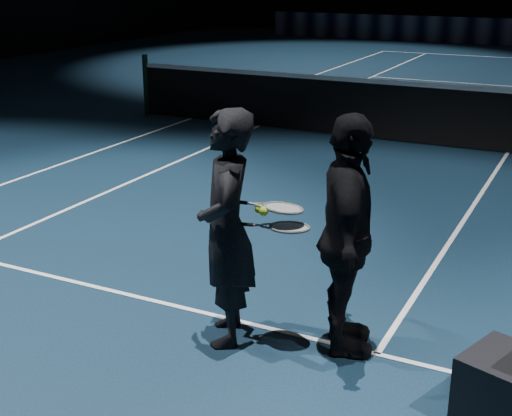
% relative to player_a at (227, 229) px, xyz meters
% --- Properties ---
extents(floor, '(36.00, 36.00, 0.00)m').
position_rel_player_a_xyz_m(floor, '(1.07, 6.65, -0.86)').
color(floor, '#0E1C32').
rests_on(floor, ground).
extents(court_lines, '(10.98, 23.78, 0.01)m').
position_rel_player_a_xyz_m(court_lines, '(1.07, 6.65, -0.86)').
color(court_lines, white).
rests_on(court_lines, floor).
extents(net_post_left, '(0.10, 0.10, 1.10)m').
position_rel_player_a_xyz_m(net_post_left, '(-5.33, 6.65, -0.31)').
color(net_post_left, black).
rests_on(net_post_left, floor).
extents(net_mesh, '(12.80, 0.02, 0.86)m').
position_rel_player_a_xyz_m(net_mesh, '(1.07, 6.65, -0.41)').
color(net_mesh, black).
rests_on(net_mesh, floor).
extents(player_a, '(0.65, 0.75, 1.73)m').
position_rel_player_a_xyz_m(player_a, '(0.00, 0.00, 0.00)').
color(player_a, black).
rests_on(player_a, floor).
extents(player_b, '(0.77, 1.10, 1.73)m').
position_rel_player_a_xyz_m(player_b, '(0.82, 0.23, 0.00)').
color(player_b, black).
rests_on(player_b, floor).
extents(racket_lower, '(0.71, 0.40, 0.03)m').
position_rel_player_a_xyz_m(racket_lower, '(0.43, 0.12, 0.04)').
color(racket_lower, black).
rests_on(racket_lower, player_a).
extents(racket_upper, '(0.71, 0.44, 0.10)m').
position_rel_player_a_xyz_m(racket_upper, '(0.37, 0.15, 0.17)').
color(racket_upper, black).
rests_on(racket_upper, player_b).
extents(tennis_balls, '(0.12, 0.10, 0.12)m').
position_rel_player_a_xyz_m(tennis_balls, '(0.24, 0.07, 0.17)').
color(tennis_balls, '#BDE330').
rests_on(tennis_balls, racket_upper).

